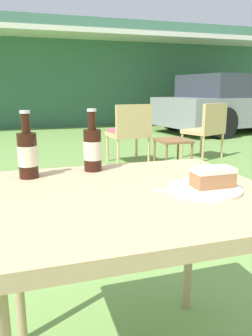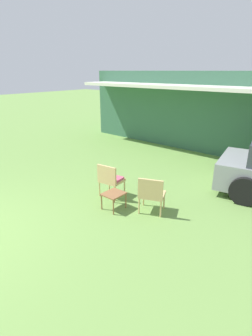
{
  "view_description": "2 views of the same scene",
  "coord_description": "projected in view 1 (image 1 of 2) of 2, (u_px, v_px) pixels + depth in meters",
  "views": [
    {
      "loc": [
        -0.31,
        -0.93,
        1.05
      ],
      "look_at": [
        0.0,
        0.1,
        0.79
      ],
      "focal_mm": 35.0,
      "sensor_mm": 36.0,
      "label": 1
    },
    {
      "loc": [
        5.27,
        -0.75,
        2.99
      ],
      "look_at": [
        1.64,
        3.49,
        0.9
      ],
      "focal_mm": 28.0,
      "sensor_mm": 36.0,
      "label": 2
    }
  ],
  "objects": [
    {
      "name": "cabin_building",
      "position": [
        82.0,
        75.0,
        10.69
      ],
      "size": [
        11.71,
        4.52,
        2.97
      ],
      "color": "#38664C",
      "rests_on": "ground_plane"
    },
    {
      "name": "parked_car",
      "position": [
        232.0,
        104.0,
        8.31
      ],
      "size": [
        4.17,
        2.58,
        1.4
      ],
      "rotation": [
        0.0,
        0.0,
        0.18
      ],
      "color": "gray",
      "rests_on": "ground_plane"
    },
    {
      "name": "wicker_chair_cushioned",
      "position": [
        130.0,
        130.0,
        4.68
      ],
      "size": [
        0.59,
        0.53,
        0.85
      ],
      "rotation": [
        0.0,
        0.0,
        3.27
      ],
      "color": "tan",
      "rests_on": "ground_plane"
    },
    {
      "name": "wicker_chair_plain",
      "position": [
        207.0,
        127.0,
        5.02
      ],
      "size": [
        0.68,
        0.64,
        0.85
      ],
      "rotation": [
        0.0,
        0.0,
        3.54
      ],
      "color": "tan",
      "rests_on": "ground_plane"
    },
    {
      "name": "garden_side_table",
      "position": [
        173.0,
        143.0,
        4.47
      ],
      "size": [
        0.42,
        0.47,
        0.39
      ],
      "color": "brown",
      "rests_on": "ground_plane"
    },
    {
      "name": "patio_table",
      "position": [
        135.0,
        213.0,
        1.04
      ],
      "size": [
        0.85,
        0.77,
        0.74
      ],
      "color": "tan",
      "rests_on": "ground_plane"
    },
    {
      "name": "cake_on_plate",
      "position": [
        208.0,
        183.0,
        1.02
      ],
      "size": [
        0.23,
        0.23,
        0.07
      ],
      "color": "silver",
      "rests_on": "patio_table"
    },
    {
      "name": "cola_bottle_near",
      "position": [
        92.0,
        148.0,
        1.26
      ],
      "size": [
        0.07,
        0.07,
        0.24
      ],
      "color": "black",
      "rests_on": "patio_table"
    },
    {
      "name": "cola_bottle_far",
      "position": [
        28.0,
        154.0,
        1.15
      ],
      "size": [
        0.07,
        0.07,
        0.24
      ],
      "color": "black",
      "rests_on": "patio_table"
    },
    {
      "name": "fork",
      "position": [
        182.0,
        191.0,
        1.01
      ],
      "size": [
        0.17,
        0.06,
        0.01
      ],
      "color": "silver",
      "rests_on": "patio_table"
    }
  ]
}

